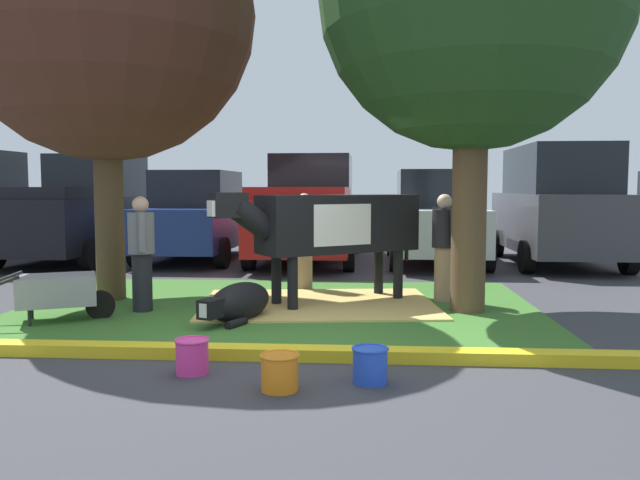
# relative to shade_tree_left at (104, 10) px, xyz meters

# --- Properties ---
(ground_plane) EXTENTS (80.00, 80.00, 0.00)m
(ground_plane) POSITION_rel_shade_tree_left_xyz_m (2.82, -2.21, -4.16)
(ground_plane) COLOR #38383D
(grass_island) EXTENTS (7.00, 4.86, 0.02)m
(grass_island) POSITION_rel_shade_tree_left_xyz_m (2.54, -0.45, -4.15)
(grass_island) COLOR #386B28
(grass_island) RESTS_ON ground
(curb_yellow) EXTENTS (8.20, 0.24, 0.12)m
(curb_yellow) POSITION_rel_shade_tree_left_xyz_m (2.54, -3.03, -4.10)
(curb_yellow) COLOR yellow
(curb_yellow) RESTS_ON ground
(hay_bedding) EXTENTS (3.45, 2.75, 0.04)m
(hay_bedding) POSITION_rel_shade_tree_left_xyz_m (3.07, -0.25, -4.13)
(hay_bedding) COLOR tan
(hay_bedding) RESTS_ON ground
(shade_tree_left) EXTENTS (4.30, 4.30, 6.32)m
(shade_tree_left) POSITION_rel_shade_tree_left_xyz_m (0.00, 0.00, 0.00)
(shade_tree_left) COLOR #4C3823
(shade_tree_left) RESTS_ON ground
(cow_holstein) EXTENTS (2.79, 2.08, 1.59)m
(cow_holstein) POSITION_rel_shade_tree_left_xyz_m (3.25, -0.11, -3.02)
(cow_holstein) COLOR black
(cow_holstein) RESTS_ON ground
(calf_lying) EXTENTS (0.87, 1.32, 0.48)m
(calf_lying) POSITION_rel_shade_tree_left_xyz_m (2.17, -1.37, -3.92)
(calf_lying) COLOR black
(calf_lying) RESTS_ON ground
(person_handler) EXTENTS (0.34, 0.48, 1.56)m
(person_handler) POSITION_rel_shade_tree_left_xyz_m (4.84, 0.16, -3.32)
(person_handler) COLOR #9E7F5B
(person_handler) RESTS_ON ground
(person_visitor_near) EXTENTS (0.53, 0.34, 1.56)m
(person_visitor_near) POSITION_rel_shade_tree_left_xyz_m (2.74, 1.09, -3.32)
(person_visitor_near) COLOR #9E7F5B
(person_visitor_near) RESTS_ON ground
(person_visitor_far) EXTENTS (0.34, 0.50, 1.54)m
(person_visitor_far) POSITION_rel_shade_tree_left_xyz_m (0.78, -0.87, -3.34)
(person_visitor_far) COLOR black
(person_visitor_far) RESTS_ON ground
(wheelbarrow) EXTENTS (1.57, 1.07, 0.63)m
(wheelbarrow) POSITION_rel_shade_tree_left_xyz_m (-0.03, -1.54, -3.77)
(wheelbarrow) COLOR gray
(wheelbarrow) RESTS_ON ground
(bucket_pink) EXTENTS (0.31, 0.31, 0.31)m
(bucket_pink) POSITION_rel_shade_tree_left_xyz_m (2.19, -3.55, -3.99)
(bucket_pink) COLOR #EA3893
(bucket_pink) RESTS_ON ground
(bucket_orange) EXTENTS (0.33, 0.33, 0.30)m
(bucket_orange) POSITION_rel_shade_tree_left_xyz_m (3.03, -3.97, -4.00)
(bucket_orange) COLOR orange
(bucket_orange) RESTS_ON ground
(bucket_blue) EXTENTS (0.32, 0.32, 0.31)m
(bucket_blue) POSITION_rel_shade_tree_left_xyz_m (3.77, -3.72, -3.99)
(bucket_blue) COLOR blue
(bucket_blue) RESTS_ON ground
(pickup_truck_maroon) EXTENTS (2.28, 5.43, 2.42)m
(pickup_truck_maroon) POSITION_rel_shade_tree_left_xyz_m (-2.72, 5.04, -3.04)
(pickup_truck_maroon) COLOR black
(pickup_truck_maroon) RESTS_ON ground
(sedan_blue) EXTENTS (2.07, 4.43, 2.02)m
(sedan_blue) POSITION_rel_shade_tree_left_xyz_m (-0.08, 5.19, -3.17)
(sedan_blue) COLOR navy
(sedan_blue) RESTS_ON ground
(pickup_truck_black) EXTENTS (2.28, 5.43, 2.42)m
(pickup_truck_black) POSITION_rel_shade_tree_left_xyz_m (2.43, 5.32, -3.04)
(pickup_truck_black) COLOR red
(pickup_truck_black) RESTS_ON ground
(sedan_silver) EXTENTS (2.07, 4.43, 2.02)m
(sedan_silver) POSITION_rel_shade_tree_left_xyz_m (5.23, 4.96, -3.17)
(sedan_silver) COLOR silver
(sedan_silver) RESTS_ON ground
(suv_dark_grey) EXTENTS (2.18, 4.63, 2.52)m
(suv_dark_grey) POSITION_rel_shade_tree_left_xyz_m (7.79, 4.90, -2.89)
(suv_dark_grey) COLOR #3D3D42
(suv_dark_grey) RESTS_ON ground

